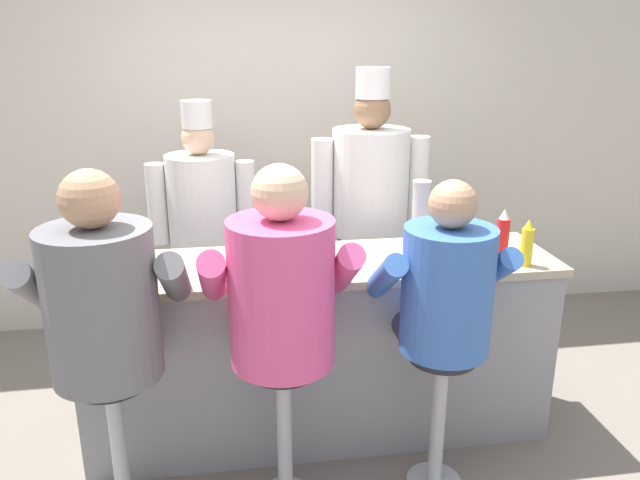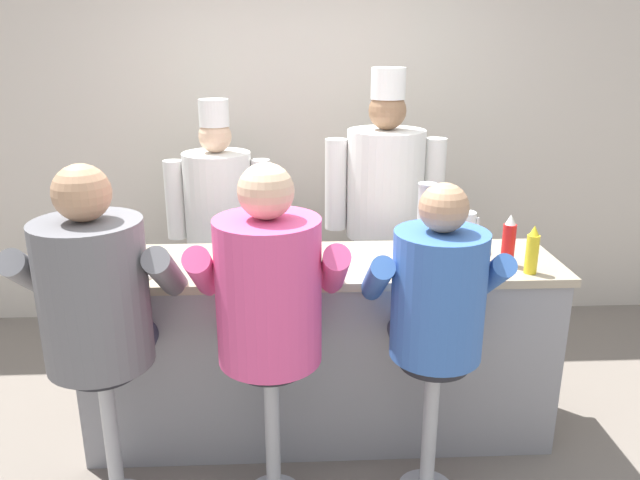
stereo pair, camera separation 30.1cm
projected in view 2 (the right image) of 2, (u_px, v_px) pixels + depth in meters
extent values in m
plane|color=slate|center=(323.00, 463.00, 3.09)|extent=(20.00, 20.00, 0.00)
cube|color=beige|center=(310.00, 135.00, 4.40)|extent=(10.00, 0.06, 2.70)
cube|color=gray|center=(320.00, 351.00, 3.24)|extent=(2.32, 0.59, 0.92)
cube|color=tan|center=(320.00, 265.00, 3.09)|extent=(2.37, 0.61, 0.04)
cylinder|color=red|center=(508.00, 245.00, 3.00)|extent=(0.06, 0.06, 0.20)
cone|color=white|center=(511.00, 219.00, 2.96)|extent=(0.05, 0.05, 0.05)
cylinder|color=yellow|center=(532.00, 254.00, 2.90)|extent=(0.06, 0.06, 0.19)
cone|color=yellow|center=(535.00, 230.00, 2.87)|extent=(0.05, 0.05, 0.05)
cylinder|color=orange|center=(486.00, 261.00, 2.91)|extent=(0.03, 0.03, 0.12)
cylinder|color=#287F2D|center=(487.00, 249.00, 2.89)|extent=(0.02, 0.02, 0.01)
cylinder|color=silver|center=(464.00, 231.00, 3.21)|extent=(0.12, 0.12, 0.20)
cube|color=silver|center=(477.00, 229.00, 3.21)|extent=(0.01, 0.01, 0.12)
cylinder|color=white|center=(128.00, 272.00, 2.91)|extent=(0.27, 0.27, 0.02)
ellipsoid|color=#E0BC60|center=(127.00, 267.00, 2.90)|extent=(0.12, 0.10, 0.03)
cylinder|color=white|center=(294.00, 272.00, 2.87)|extent=(0.14, 0.14, 0.05)
cylinder|color=white|center=(407.00, 265.00, 2.90)|extent=(0.08, 0.08, 0.09)
torus|color=white|center=(418.00, 264.00, 2.90)|extent=(0.06, 0.01, 0.06)
cylinder|color=#B7BABF|center=(426.00, 220.00, 3.13)|extent=(0.09, 0.09, 0.36)
cylinder|color=silver|center=(428.00, 184.00, 3.08)|extent=(0.10, 0.10, 0.01)
cylinder|color=#B2B5BA|center=(111.00, 435.00, 2.73)|extent=(0.07, 0.07, 0.67)
cylinder|color=#232328|center=(103.00, 368.00, 2.62)|extent=(0.30, 0.30, 0.05)
cylinder|color=#33384C|center=(91.00, 336.00, 2.81)|extent=(0.16, 0.44, 0.16)
cylinder|color=#33384C|center=(140.00, 334.00, 2.82)|extent=(0.16, 0.44, 0.16)
cylinder|color=slate|center=(94.00, 294.00, 2.52)|extent=(0.44, 0.44, 0.62)
cylinder|color=slate|center=(35.00, 277.00, 2.61)|extent=(0.11, 0.47, 0.38)
cylinder|color=slate|center=(168.00, 275.00, 2.64)|extent=(0.11, 0.47, 0.38)
sphere|color=tan|center=(82.00, 193.00, 2.39)|extent=(0.23, 0.23, 0.23)
cylinder|color=#B2B5BA|center=(272.00, 430.00, 2.76)|extent=(0.07, 0.07, 0.67)
cylinder|color=#232328|center=(271.00, 363.00, 2.66)|extent=(0.30, 0.30, 0.05)
cylinder|color=#33384C|center=(248.00, 332.00, 2.85)|extent=(0.16, 0.44, 0.16)
cylinder|color=#33384C|center=(295.00, 331.00, 2.86)|extent=(0.16, 0.44, 0.16)
cylinder|color=#E54C8C|center=(269.00, 291.00, 2.55)|extent=(0.44, 0.44, 0.62)
cylinder|color=#E54C8C|center=(205.00, 274.00, 2.65)|extent=(0.11, 0.47, 0.38)
cylinder|color=#E54C8C|center=(333.00, 272.00, 2.67)|extent=(0.11, 0.47, 0.38)
sphere|color=#DBB28E|center=(266.00, 191.00, 2.42)|extent=(0.23, 0.23, 0.23)
cylinder|color=#B2B5BA|center=(430.00, 425.00, 2.79)|extent=(0.07, 0.07, 0.67)
cylinder|color=#232328|center=(434.00, 359.00, 2.69)|extent=(0.30, 0.30, 0.05)
cylinder|color=#33384C|center=(404.00, 331.00, 2.86)|extent=(0.15, 0.39, 0.15)
cylinder|color=#33384C|center=(446.00, 330.00, 2.87)|extent=(0.15, 0.39, 0.15)
cylinder|color=#3866B7|center=(438.00, 295.00, 2.60)|extent=(0.39, 0.39, 0.55)
cylinder|color=#3866B7|center=(376.00, 280.00, 2.68)|extent=(0.10, 0.42, 0.34)
cylinder|color=#3866B7|center=(489.00, 278.00, 2.70)|extent=(0.10, 0.42, 0.34)
sphere|color=tan|center=(444.00, 208.00, 2.48)|extent=(0.20, 0.20, 0.20)
cube|color=#232328|center=(224.00, 299.00, 4.07)|extent=(0.32, 0.18, 0.77)
cube|color=white|center=(222.00, 279.00, 3.98)|extent=(0.29, 0.02, 0.46)
cylinder|color=white|center=(218.00, 199.00, 3.86)|extent=(0.42, 0.42, 0.58)
sphere|color=#DBB28E|center=(215.00, 136.00, 3.74)|extent=(0.20, 0.20, 0.20)
cylinder|color=white|center=(214.00, 113.00, 3.70)|extent=(0.18, 0.18, 0.16)
cylinder|color=white|center=(175.00, 200.00, 3.85)|extent=(0.12, 0.12, 0.49)
cylinder|color=white|center=(261.00, 199.00, 3.87)|extent=(0.12, 0.12, 0.49)
cube|color=#232328|center=(381.00, 298.00, 3.97)|extent=(0.36, 0.20, 0.85)
cube|color=white|center=(383.00, 276.00, 3.87)|extent=(0.32, 0.02, 0.51)
cylinder|color=white|center=(385.00, 183.00, 3.74)|extent=(0.46, 0.46, 0.64)
sphere|color=#8C6647|center=(387.00, 111.00, 3.61)|extent=(0.22, 0.22, 0.22)
cylinder|color=white|center=(388.00, 83.00, 3.56)|extent=(0.20, 0.20, 0.18)
cylinder|color=white|center=(336.00, 184.00, 3.73)|extent=(0.13, 0.13, 0.54)
cylinder|color=white|center=(434.00, 183.00, 3.75)|extent=(0.13, 0.13, 0.54)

